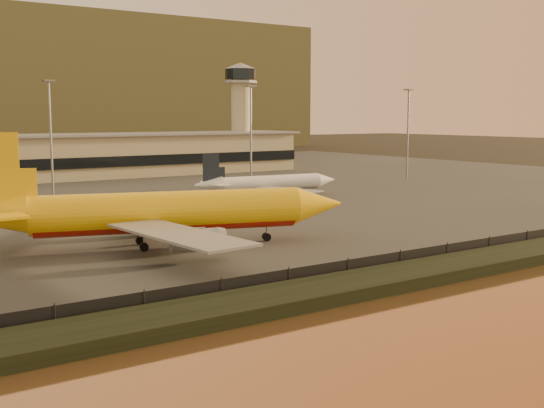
{
  "coord_description": "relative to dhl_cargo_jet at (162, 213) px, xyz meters",
  "views": [
    {
      "loc": [
        -54.22,
        -68.37,
        18.01
      ],
      "look_at": [
        1.1,
        12.0,
        5.33
      ],
      "focal_mm": 45.0,
      "sensor_mm": 36.0,
      "label": 1
    }
  ],
  "objects": [
    {
      "name": "ground",
      "position": [
        14.57,
        -15.63,
        -4.9
      ],
      "size": [
        900.0,
        900.0,
        0.0
      ],
      "primitive_type": "plane",
      "color": "black",
      "rests_on": "ground"
    },
    {
      "name": "embankment",
      "position": [
        14.57,
        -32.63,
        -4.2
      ],
      "size": [
        320.0,
        7.0,
        1.4
      ],
      "primitive_type": "cube",
      "color": "black",
      "rests_on": "ground"
    },
    {
      "name": "tarmac",
      "position": [
        14.57,
        79.37,
        -4.8
      ],
      "size": [
        320.0,
        220.0,
        0.2
      ],
      "primitive_type": "cube",
      "color": "#2D2D2D",
      "rests_on": "ground"
    },
    {
      "name": "perimeter_fence",
      "position": [
        14.57,
        -28.63,
        -3.6
      ],
      "size": [
        300.0,
        0.05,
        2.2
      ],
      "primitive_type": "cube",
      "color": "black",
      "rests_on": "tarmac"
    },
    {
      "name": "control_tower",
      "position": [
        84.57,
        115.37,
        16.76
      ],
      "size": [
        11.2,
        11.2,
        35.5
      ],
      "color": "tan",
      "rests_on": "tarmac"
    },
    {
      "name": "apron_light_masts",
      "position": [
        29.57,
        59.37,
        10.8
      ],
      "size": [
        152.2,
        12.2,
        25.4
      ],
      "color": "slate",
      "rests_on": "tarmac"
    },
    {
      "name": "dhl_cargo_jet",
      "position": [
        0.0,
        0.0,
        0.0
      ],
      "size": [
        51.65,
        49.3,
        15.74
      ],
      "rotation": [
        0.0,
        0.0,
        -0.3
      ],
      "color": "yellow",
      "rests_on": "tarmac"
    },
    {
      "name": "white_narrowbody_jet",
      "position": [
        44.17,
        39.17,
        -1.73
      ],
      "size": [
        34.62,
        33.57,
        9.94
      ],
      "rotation": [
        0.0,
        0.0,
        -0.12
      ],
      "color": "white",
      "rests_on": "tarmac"
    },
    {
      "name": "gse_vehicle_yellow",
      "position": [
        14.62,
        11.66,
        -3.77
      ],
      "size": [
        4.15,
        1.9,
        1.86
      ],
      "primitive_type": "cube",
      "rotation": [
        0.0,
        0.0,
        0.01
      ],
      "color": "yellow",
      "rests_on": "tarmac"
    },
    {
      "name": "gse_vehicle_white",
      "position": [
        3.29,
        23.39,
        -3.77
      ],
      "size": [
        4.48,
        2.94,
        1.86
      ],
      "primitive_type": "cube",
      "rotation": [
        0.0,
        0.0,
        -0.28
      ],
      "color": "white",
      "rests_on": "tarmac"
    }
  ]
}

